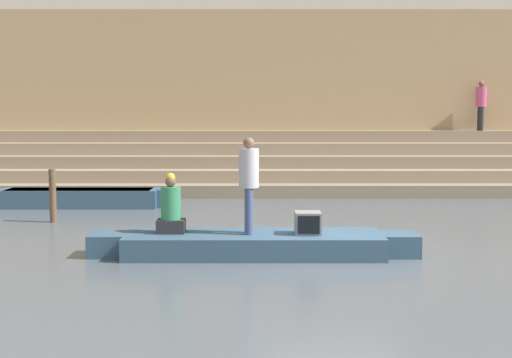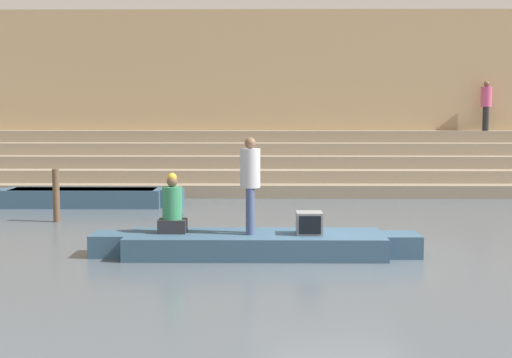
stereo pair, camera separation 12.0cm
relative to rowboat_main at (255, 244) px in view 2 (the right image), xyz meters
name	(u,v)px [view 2 (the right image)]	position (x,y,z in m)	size (l,w,h in m)	color
ground_plane	(337,257)	(1.52, -0.13, -0.22)	(120.00, 120.00, 0.00)	#4C5660
ghat_steps	(305,169)	(1.52, 10.60, 0.50)	(36.00, 3.55, 1.96)	gray
back_wall	(302,100)	(1.52, 12.49, 2.82)	(34.20, 1.28, 6.14)	tan
rowboat_main	(255,244)	(0.00, 0.00, 0.00)	(6.11, 1.49, 0.41)	#33516B
person_standing	(250,179)	(-0.09, -0.02, 1.22)	(0.37, 0.37, 1.79)	#3D4C75
person_rowing	(172,209)	(-1.55, 0.08, 0.64)	(0.52, 0.41, 1.13)	#28282D
tv_set	(309,223)	(1.00, -0.05, 0.40)	(0.48, 0.48, 0.41)	slate
moored_boat_shore	(84,197)	(-4.86, 6.53, 0.04)	(5.57, 1.02, 0.50)	#33516B
mooring_post	(56,195)	(-4.85, 3.87, 0.42)	(0.16, 0.16, 1.28)	brown
person_on_steps	(486,102)	(7.79, 11.54, 2.72)	(0.37, 0.37, 1.70)	#28282D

